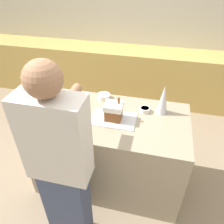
{
  "coord_description": "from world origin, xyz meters",
  "views": [
    {
      "loc": [
        0.43,
        -1.68,
        2.21
      ],
      "look_at": [
        0.02,
        0.0,
        0.98
      ],
      "focal_mm": 35.0,
      "sensor_mm": 36.0,
      "label": 1
    }
  ],
  "objects": [
    {
      "name": "cookbook",
      "position": [
        -0.45,
        0.11,
        0.93
      ],
      "size": [
        0.18,
        0.13,
        0.02
      ],
      "color": "#CCB78C",
      "rests_on": "kitchen_island"
    },
    {
      "name": "baking_tray",
      "position": [
        0.05,
        -0.03,
        0.92
      ],
      "size": [
        0.43,
        0.29,
        0.01
      ],
      "color": "silver",
      "rests_on": "kitchen_island"
    },
    {
      "name": "kitchen_island",
      "position": [
        0.0,
        0.0,
        0.46
      ],
      "size": [
        1.56,
        0.84,
        0.92
      ],
      "color": "gray",
      "rests_on": "ground_plane"
    },
    {
      "name": "mug",
      "position": [
        -0.35,
        0.0,
        0.97
      ],
      "size": [
        0.07,
        0.07,
        0.1
      ],
      "color": "white",
      "rests_on": "kitchen_island"
    },
    {
      "name": "candy_bowl_behind_tray",
      "position": [
        -0.6,
        0.15,
        0.95
      ],
      "size": [
        0.09,
        0.09,
        0.05
      ],
      "color": "white",
      "rests_on": "kitchen_island"
    },
    {
      "name": "decorative_tree",
      "position": [
        0.49,
        0.2,
        1.07
      ],
      "size": [
        0.11,
        0.11,
        0.3
      ],
      "color": "silver",
      "rests_on": "kitchen_island"
    },
    {
      "name": "person",
      "position": [
        -0.21,
        -0.7,
        0.91
      ],
      "size": [
        0.46,
        0.58,
        1.77
      ],
      "color": "#424C6B",
      "rests_on": "ground_plane"
    },
    {
      "name": "candy_bowl_near_tray_right",
      "position": [
        -0.61,
        0.29,
        0.94
      ],
      "size": [
        0.11,
        0.11,
        0.04
      ],
      "color": "white",
      "rests_on": "kitchen_island"
    },
    {
      "name": "candy_bowl_far_left",
      "position": [
        -0.15,
        0.32,
        0.95
      ],
      "size": [
        0.14,
        0.14,
        0.05
      ],
      "color": "white",
      "rests_on": "kitchen_island"
    },
    {
      "name": "gingerbread_house",
      "position": [
        0.05,
        -0.03,
        1.02
      ],
      "size": [
        0.17,
        0.16,
        0.23
      ],
      "color": "brown",
      "rests_on": "baking_tray"
    },
    {
      "name": "back_cabinet_block",
      "position": [
        0.0,
        1.95,
        0.46
      ],
      "size": [
        6.0,
        0.6,
        0.92
      ],
      "color": "tan",
      "rests_on": "ground_plane"
    },
    {
      "name": "wall_back",
      "position": [
        0.0,
        2.27,
        1.3
      ],
      "size": [
        8.0,
        0.05,
        2.6
      ],
      "color": "beige",
      "rests_on": "ground_plane"
    },
    {
      "name": "candy_bowl_beside_tree",
      "position": [
        0.33,
        0.17,
        0.95
      ],
      "size": [
        0.1,
        0.1,
        0.05
      ],
      "color": "silver",
      "rests_on": "kitchen_island"
    },
    {
      "name": "ground_plane",
      "position": [
        0.0,
        0.0,
        0.0
      ],
      "size": [
        12.0,
        12.0,
        0.0
      ],
      "primitive_type": "plane",
      "color": "gray"
    }
  ]
}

